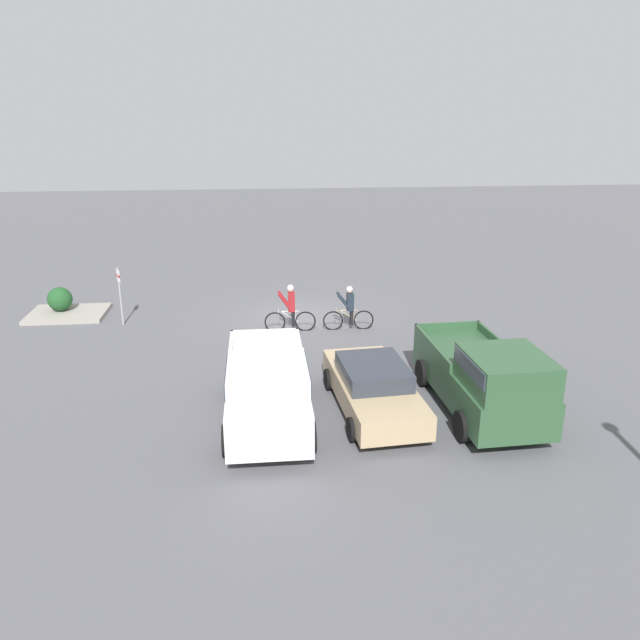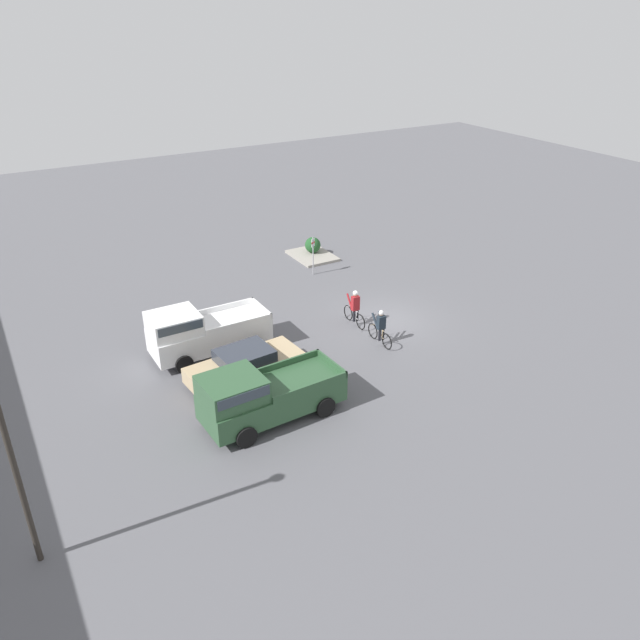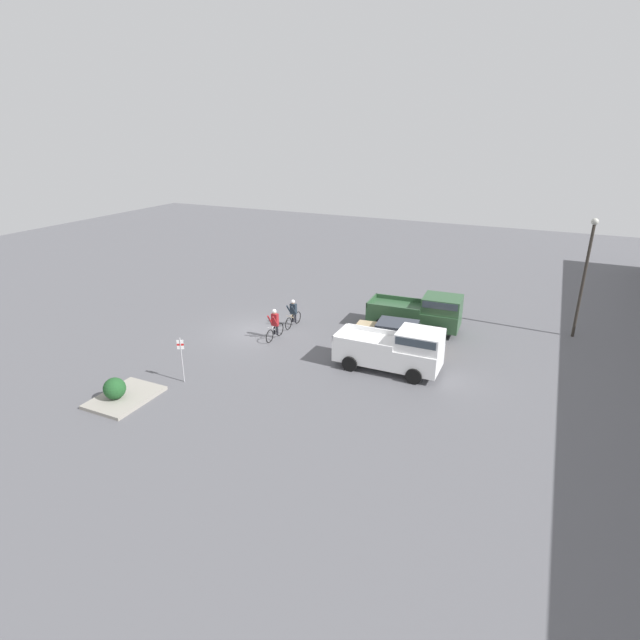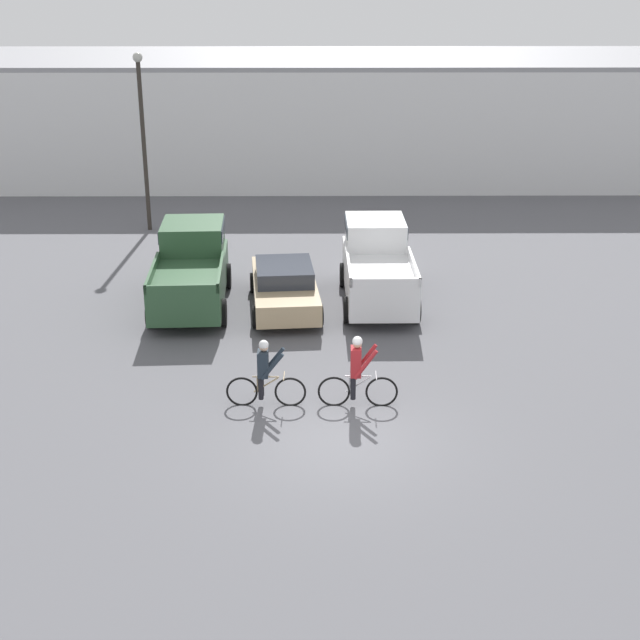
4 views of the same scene
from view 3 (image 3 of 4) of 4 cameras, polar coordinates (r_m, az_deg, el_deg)
The scene contains 10 objects.
ground_plane at distance 29.00m, azimuth -7.32°, elevation -1.33°, with size 80.00×80.00×0.00m, color #56565B.
pickup_truck_0 at distance 29.21m, azimuth 11.58°, elevation 0.91°, with size 2.43×5.30×2.17m.
sedan_0 at distance 26.95m, azimuth 8.79°, elevation -1.62°, with size 2.30×4.80×1.36m.
pickup_truck_1 at distance 24.10m, azimuth 8.71°, elevation -3.28°, with size 2.20×5.07×2.21m.
cyclist_0 at distance 27.64m, azimuth -5.19°, elevation -0.48°, with size 1.86×0.46×1.76m.
cyclist_1 at distance 29.37m, azimuth -3.09°, elevation 0.79°, with size 1.86×0.46×1.66m.
fire_lane_sign at distance 23.53m, azimuth -15.55°, elevation -3.93°, with size 0.17×0.27×2.20m.
lamppost at distance 30.40m, azimuth 28.08°, elevation 5.13°, with size 0.36×0.36×6.63m.
curb_island at distance 23.42m, azimuth -21.40°, elevation -8.24°, with size 2.90×2.19×0.15m, color gray.
shrub at distance 23.14m, azimuth -22.43°, elevation -7.24°, with size 0.94×0.94×0.94m.
Camera 3 is at (22.53, 14.59, 10.97)m, focal length 28.00 mm.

